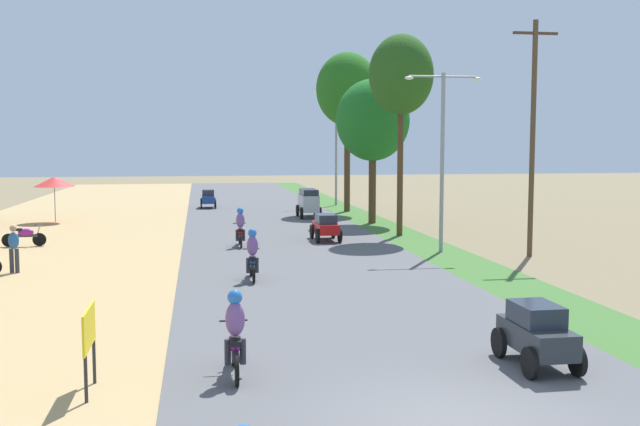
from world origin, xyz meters
name	(u,v)px	position (x,y,z in m)	size (l,w,h in m)	color
parked_motorbike_fifth	(25,235)	(-11.09, 21.82, 0.55)	(1.80, 0.54, 0.94)	black
street_signboard	(89,334)	(-5.72, 2.50, 1.11)	(0.06, 1.30, 1.50)	#262628
vendor_umbrella	(54,182)	(-11.64, 31.61, 2.31)	(2.20, 2.20, 2.52)	#99999E
pedestrian_on_shoulder	(14,246)	(-9.95, 15.21, 0.96)	(0.39, 0.28, 1.62)	#33333D
median_tree_nearest	(401,76)	(5.57, 22.75, 7.53)	(3.01, 3.01, 9.39)	#4C351E
median_tree_second	(373,121)	(5.57, 28.29, 5.64)	(3.99, 3.99, 7.82)	#4C351E
median_tree_third	(347,90)	(5.61, 35.30, 7.78)	(3.97, 3.97, 10.10)	#4C351E
streetlamp_near	(442,149)	(5.80, 17.46, 4.20)	(3.16, 0.20, 7.12)	gray
streetlamp_mid	(336,140)	(5.80, 40.07, 4.66)	(3.16, 0.20, 8.01)	gray
utility_pole_near	(533,135)	(8.95, 16.09, 4.73)	(1.80, 0.20, 9.08)	brown
car_hatchback_charcoal	(536,332)	(2.63, 2.58, 0.75)	(1.04, 2.00, 1.23)	#282D33
car_sedan_red	(326,226)	(1.78, 21.42, 0.74)	(1.10, 2.26, 1.19)	red
car_van_silver	(309,201)	(2.55, 31.62, 1.02)	(1.19, 2.41, 1.67)	#B7BCC1
car_hatchback_blue	(208,198)	(-3.16, 39.11, 0.75)	(1.04, 2.00, 1.23)	navy
motorbike_ahead_second	(235,336)	(-3.17, 2.91, 0.86)	(0.54, 1.80, 1.66)	black
motorbike_ahead_third	(252,256)	(-2.15, 12.48, 0.86)	(0.54, 1.80, 1.66)	black
motorbike_ahead_fourth	(240,228)	(-2.09, 20.17, 0.86)	(0.54, 1.80, 1.66)	black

